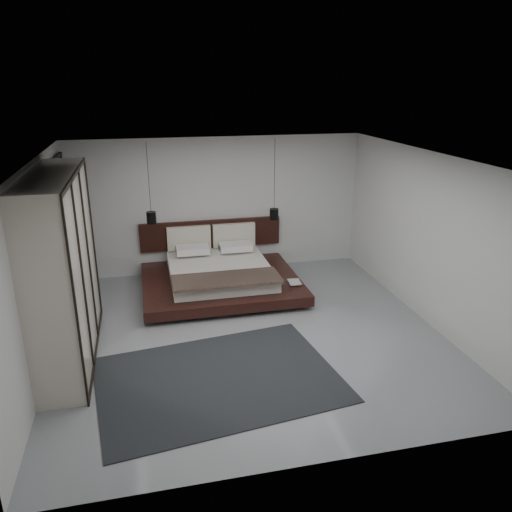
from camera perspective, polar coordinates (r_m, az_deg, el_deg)
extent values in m
plane|color=gray|center=(8.15, -0.74, -8.80)|extent=(6.00, 6.00, 0.00)
plane|color=white|center=(7.25, -0.83, 11.06)|extent=(6.00, 6.00, 0.00)
plane|color=silver|center=(10.42, -4.29, 5.79)|extent=(6.00, 0.00, 6.00)
plane|color=silver|center=(4.95, 6.72, -10.56)|extent=(6.00, 0.00, 6.00)
plane|color=silver|center=(7.58, -23.53, -1.16)|extent=(0.00, 6.00, 6.00)
plane|color=silver|center=(8.69, 18.94, 1.96)|extent=(0.00, 6.00, 6.00)
cube|color=black|center=(9.91, -20.89, 3.22)|extent=(0.05, 0.90, 2.60)
cube|color=black|center=(9.65, -4.01, -3.86)|extent=(2.31, 1.89, 0.08)
cube|color=black|center=(9.60, -4.03, -3.11)|extent=(2.94, 2.42, 0.19)
cube|color=white|center=(9.65, -4.19, -1.65)|extent=(1.89, 2.10, 0.23)
cube|color=black|center=(8.84, -3.38, -2.67)|extent=(1.91, 0.74, 0.05)
cube|color=white|center=(10.29, -7.35, 0.66)|extent=(0.65, 0.42, 0.13)
cube|color=white|center=(10.41, -2.51, 1.01)|extent=(0.65, 0.42, 0.13)
cube|color=white|center=(10.14, -7.27, 0.72)|extent=(0.65, 0.42, 0.13)
cube|color=white|center=(10.25, -2.36, 1.08)|extent=(0.65, 0.42, 0.13)
cube|color=black|center=(10.52, -5.16, 2.53)|extent=(2.94, 0.08, 0.60)
cube|color=beige|center=(10.39, -7.67, 2.04)|extent=(0.89, 0.10, 0.50)
cube|color=beige|center=(10.51, -2.53, 2.41)|extent=(0.89, 0.10, 0.50)
imported|color=#99724C|center=(9.33, 3.83, -3.08)|extent=(0.25, 0.30, 0.03)
imported|color=#99724C|center=(9.29, 3.76, -3.02)|extent=(0.24, 0.31, 0.02)
cylinder|color=black|center=(9.55, -12.19, 8.73)|extent=(0.01, 0.01, 1.30)
cylinder|color=black|center=(9.72, -11.87, 4.31)|extent=(0.18, 0.18, 0.22)
cylinder|color=#FFE0B2|center=(9.74, -11.83, 3.77)|extent=(0.14, 0.14, 0.01)
cylinder|color=black|center=(9.89, 2.13, 9.29)|extent=(0.01, 0.01, 1.38)
cylinder|color=black|center=(10.06, 2.07, 4.82)|extent=(0.18, 0.18, 0.22)
cylinder|color=#FFE0B2|center=(10.08, 2.07, 4.30)|extent=(0.13, 0.13, 0.01)
cube|color=beige|center=(7.50, -21.30, -1.44)|extent=(0.63, 2.71, 2.71)
cube|color=black|center=(7.12, -20.01, 8.75)|extent=(0.03, 2.71, 0.06)
cube|color=black|center=(8.00, -17.80, -10.17)|extent=(0.03, 2.71, 0.06)
cube|color=black|center=(6.21, -19.90, -5.60)|extent=(0.03, 0.05, 2.71)
cube|color=black|center=(7.04, -19.16, -2.54)|extent=(0.03, 0.05, 2.71)
cube|color=black|center=(7.88, -18.57, -0.13)|extent=(0.03, 0.05, 2.71)
cube|color=black|center=(8.74, -18.09, 1.82)|extent=(0.03, 0.05, 2.71)
cube|color=black|center=(7.03, -4.33, -13.83)|extent=(3.47, 2.68, 0.01)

